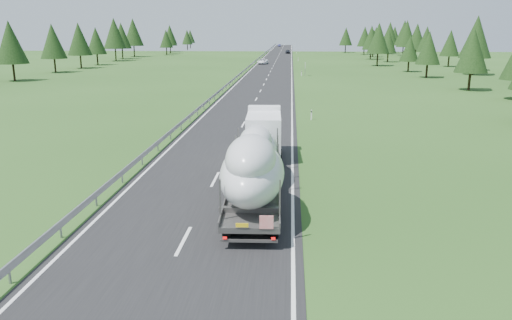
# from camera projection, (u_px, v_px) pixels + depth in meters

# --- Properties ---
(ground) EXTENTS (400.00, 400.00, 0.00)m
(ground) POSITION_uv_depth(u_px,v_px,m) (184.00, 241.00, 20.98)
(ground) COLOR #234617
(ground) RESTS_ON ground
(road_surface) EXTENTS (10.00, 400.00, 0.02)m
(road_surface) POSITION_uv_depth(u_px,v_px,m) (272.00, 68.00, 117.54)
(road_surface) COLOR black
(road_surface) RESTS_ON ground
(guardrail) EXTENTS (0.10, 400.00, 0.76)m
(guardrail) POSITION_uv_depth(u_px,v_px,m) (250.00, 66.00, 117.69)
(guardrail) COLOR slate
(guardrail) RESTS_ON ground
(marker_posts) EXTENTS (0.13, 350.08, 1.00)m
(marker_posts) POSITION_uv_depth(u_px,v_px,m) (297.00, 55.00, 170.08)
(marker_posts) COLOR silver
(marker_posts) RESTS_ON ground
(highway_sign) EXTENTS (0.08, 0.90, 2.60)m
(highway_sign) POSITION_uv_depth(u_px,v_px,m) (305.00, 67.00, 97.30)
(highway_sign) COLOR slate
(highway_sign) RESTS_ON ground
(tree_line_right) EXTENTS (27.05, 270.77, 12.36)m
(tree_line_right) POSITION_uv_depth(u_px,v_px,m) (447.00, 39.00, 109.92)
(tree_line_right) COLOR black
(tree_line_right) RESTS_ON ground
(tree_line_left) EXTENTS (15.30, 270.64, 12.64)m
(tree_line_left) POSITION_uv_depth(u_px,v_px,m) (84.00, 38.00, 118.76)
(tree_line_left) COLOR black
(tree_line_left) RESTS_ON ground
(boat_truck) EXTENTS (3.18, 17.91, 4.18)m
(boat_truck) POSITION_uv_depth(u_px,v_px,m) (256.00, 154.00, 26.86)
(boat_truck) COLOR white
(boat_truck) RESTS_ON ground
(distant_van) EXTENTS (2.77, 5.26, 1.41)m
(distant_van) POSITION_uv_depth(u_px,v_px,m) (263.00, 61.00, 132.14)
(distant_van) COLOR white
(distant_van) RESTS_ON ground
(distant_car_dark) EXTENTS (1.99, 4.41, 1.47)m
(distant_car_dark) POSITION_uv_depth(u_px,v_px,m) (288.00, 52.00, 192.62)
(distant_car_dark) COLOR black
(distant_car_dark) RESTS_ON ground
(distant_car_blue) EXTENTS (1.45, 4.05, 1.33)m
(distant_car_blue) POSITION_uv_depth(u_px,v_px,m) (279.00, 45.00, 278.03)
(distant_car_blue) COLOR #171941
(distant_car_blue) RESTS_ON ground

